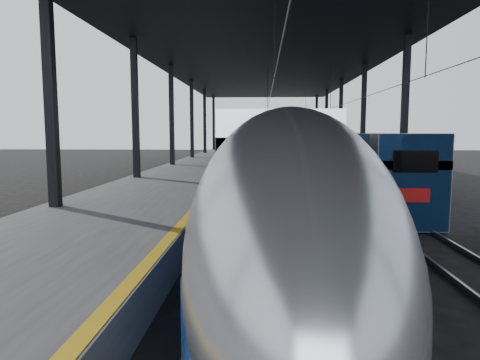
{
  "coord_description": "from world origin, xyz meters",
  "views": [
    {
      "loc": [
        1.62,
        -9.78,
        3.65
      ],
      "look_at": [
        0.84,
        4.91,
        2.0
      ],
      "focal_mm": 32.0,
      "sensor_mm": 36.0,
      "label": 1
    }
  ],
  "objects": [
    {
      "name": "ground",
      "position": [
        0.0,
        0.0,
        0.0
      ],
      "size": [
        160.0,
        160.0,
        0.0
      ],
      "primitive_type": "plane",
      "color": "black",
      "rests_on": "ground"
    },
    {
      "name": "platform",
      "position": [
        -3.5,
        20.0,
        0.5
      ],
      "size": [
        6.0,
        80.0,
        1.0
      ],
      "primitive_type": "cube",
      "color": "#4C4C4F",
      "rests_on": "ground"
    },
    {
      "name": "yellow_strip",
      "position": [
        -0.7,
        20.0,
        1.0
      ],
      "size": [
        0.3,
        80.0,
        0.01
      ],
      "primitive_type": "cube",
      "color": "gold",
      "rests_on": "platform"
    },
    {
      "name": "rails",
      "position": [
        4.5,
        20.0,
        0.08
      ],
      "size": [
        6.52,
        80.0,
        0.16
      ],
      "color": "slate",
      "rests_on": "ground"
    },
    {
      "name": "canopy",
      "position": [
        1.9,
        20.0,
        9.12
      ],
      "size": [
        18.0,
        75.0,
        9.47
      ],
      "color": "black",
      "rests_on": "ground"
    },
    {
      "name": "tgv_train",
      "position": [
        2.0,
        24.0,
        1.94
      ],
      "size": [
        2.9,
        65.2,
        4.15
      ],
      "color": "#B8BBC0",
      "rests_on": "ground"
    },
    {
      "name": "second_train",
      "position": [
        7.0,
        32.84,
        1.83
      ],
      "size": [
        2.62,
        56.05,
        3.61
      ],
      "color": "navy",
      "rests_on": "ground"
    }
  ]
}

